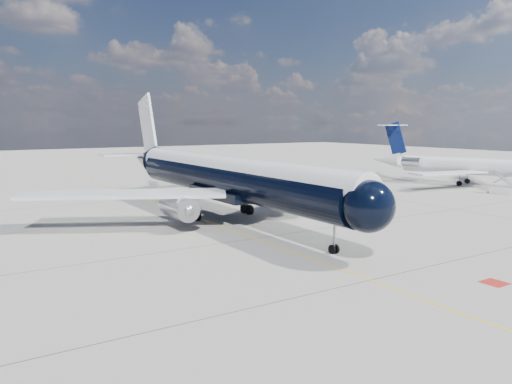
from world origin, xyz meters
The scene contains 6 objects.
ground centered at (0.00, 30.00, 0.00)m, with size 320.00×320.00×0.00m, color #98958D.
taxiway_centerline centered at (0.00, 25.00, 0.00)m, with size 0.16×160.00×0.01m, color yellow.
red_marking centered at (6.80, -10.00, 0.00)m, with size 1.60×1.60×0.01m, color maroon.
main_airliner centered at (2.59, 21.28, 4.78)m, with size 43.83×53.20×15.40m.
regional_jet centered at (52.87, 26.14, 3.52)m, with size 27.44×32.24×11.17m.
boarding_stair centered at (48.97, 15.13, 0.67)m, with size 3.40×3.86×3.61m.
Camera 1 is at (-24.77, -29.09, 10.91)m, focal length 35.00 mm.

